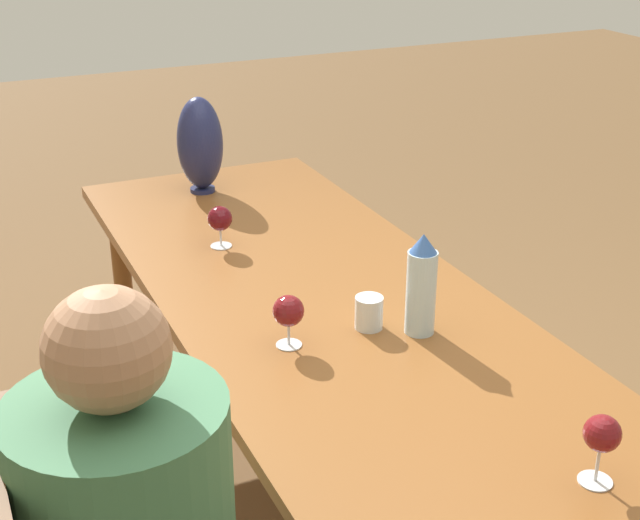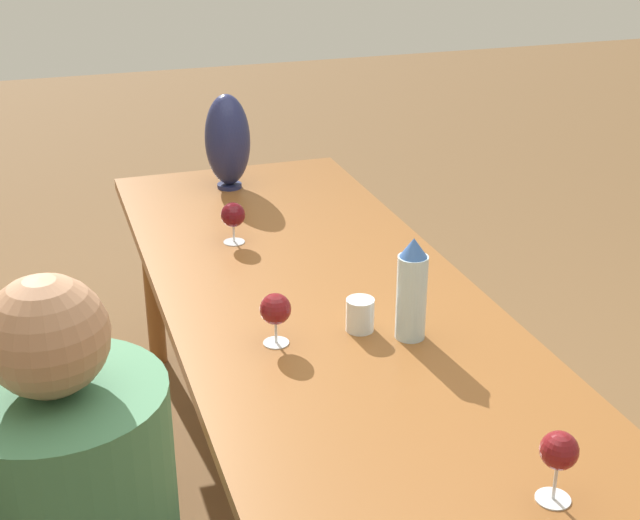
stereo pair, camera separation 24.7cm
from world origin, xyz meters
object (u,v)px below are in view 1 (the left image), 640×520
(wine_glass_2, at_px, (220,219))
(wine_glass_3, at_px, (288,312))
(wine_glass_0, at_px, (602,435))
(water_bottle, at_px, (421,285))
(chair_far, at_px, (28,407))
(vase, at_px, (200,144))
(water_tumbler, at_px, (369,313))

(wine_glass_2, height_order, wine_glass_3, wine_glass_3)
(wine_glass_0, distance_m, wine_glass_3, 0.82)
(water_bottle, relative_size, chair_far, 0.27)
(chair_far, bearing_deg, vase, -43.47)
(wine_glass_0, xyz_separation_m, chair_far, (1.13, 0.95, -0.36))
(wine_glass_2, xyz_separation_m, chair_far, (-0.29, 0.66, -0.34))
(wine_glass_2, relative_size, chair_far, 0.13)
(water_tumbler, distance_m, wine_glass_3, 0.23)
(water_bottle, xyz_separation_m, chair_far, (0.46, 0.95, -0.38))
(wine_glass_3, height_order, chair_far, chair_far)
(chair_far, bearing_deg, water_bottle, -115.89)
(vase, relative_size, wine_glass_0, 2.36)
(water_tumbler, distance_m, wine_glass_0, 0.76)
(vase, xyz_separation_m, wine_glass_0, (-1.95, -0.18, -0.07))
(water_bottle, bearing_deg, water_tumbler, 55.48)
(wine_glass_3, bearing_deg, water_tumbler, -89.87)
(wine_glass_0, distance_m, wine_glass_2, 1.45)
(water_tumbler, xyz_separation_m, wine_glass_0, (-0.75, -0.11, 0.06))
(water_tumbler, height_order, wine_glass_3, wine_glass_3)
(vase, xyz_separation_m, chair_far, (-0.81, 0.77, -0.43))
(water_bottle, xyz_separation_m, wine_glass_3, (0.07, 0.33, -0.04))
(water_tumbler, bearing_deg, chair_far, 65.33)
(water_bottle, bearing_deg, wine_glass_3, 77.52)
(water_bottle, xyz_separation_m, vase, (1.27, 0.18, 0.05))
(vase, height_order, chair_far, vase)
(vase, distance_m, chair_far, 1.20)
(water_bottle, xyz_separation_m, wine_glass_0, (-0.67, -0.00, -0.02))
(water_bottle, relative_size, wine_glass_0, 1.82)
(water_tumbler, relative_size, vase, 0.25)
(wine_glass_3, distance_m, chair_far, 0.80)
(water_bottle, relative_size, wine_glass_2, 2.04)
(water_bottle, height_order, wine_glass_3, water_bottle)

